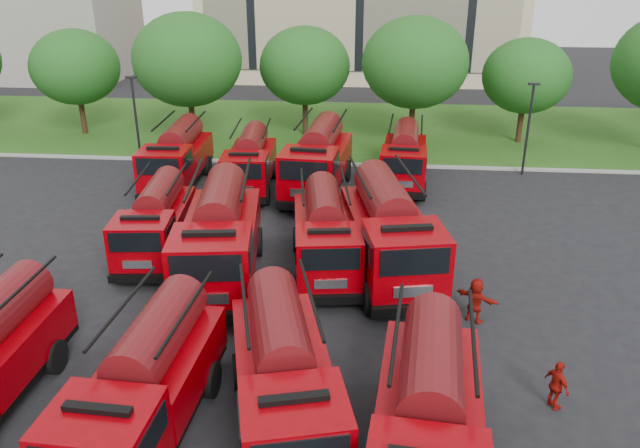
% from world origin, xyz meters
% --- Properties ---
extents(ground, '(140.00, 140.00, 0.00)m').
position_xyz_m(ground, '(0.00, 0.00, 0.00)').
color(ground, black).
rests_on(ground, ground).
extents(lawn, '(70.00, 16.00, 0.12)m').
position_xyz_m(lawn, '(0.00, 26.00, 0.06)').
color(lawn, '#214C14').
rests_on(lawn, ground).
extents(curb, '(70.00, 0.30, 0.14)m').
position_xyz_m(curb, '(0.00, 17.90, 0.07)').
color(curb, gray).
rests_on(curb, ground).
extents(side_building, '(18.00, 12.00, 10.00)m').
position_xyz_m(side_building, '(-30.00, 44.00, 5.00)').
color(side_building, gray).
rests_on(side_building, ground).
extents(tree_1, '(5.71, 5.71, 6.98)m').
position_xyz_m(tree_1, '(-16.00, 23.00, 4.55)').
color(tree_1, '#382314').
rests_on(tree_1, ground).
extents(tree_2, '(6.72, 6.72, 8.22)m').
position_xyz_m(tree_2, '(-8.00, 21.50, 5.35)').
color(tree_2, '#382314').
rests_on(tree_2, ground).
extents(tree_3, '(5.88, 5.88, 7.19)m').
position_xyz_m(tree_3, '(-1.00, 24.00, 4.68)').
color(tree_3, '#382314').
rests_on(tree_3, ground).
extents(tree_4, '(6.55, 6.55, 8.01)m').
position_xyz_m(tree_4, '(6.00, 22.50, 5.22)').
color(tree_4, '#382314').
rests_on(tree_4, ground).
extents(tree_5, '(5.46, 5.46, 6.68)m').
position_xyz_m(tree_5, '(13.00, 23.50, 4.35)').
color(tree_5, '#382314').
rests_on(tree_5, ground).
extents(lamp_post_0, '(0.60, 0.25, 5.11)m').
position_xyz_m(lamp_post_0, '(-10.00, 17.20, 2.90)').
color(lamp_post_0, black).
rests_on(lamp_post_0, ground).
extents(lamp_post_1, '(0.60, 0.25, 5.11)m').
position_xyz_m(lamp_post_1, '(12.00, 17.20, 2.90)').
color(lamp_post_1, black).
rests_on(lamp_post_1, ground).
extents(fire_truck_1, '(2.76, 6.86, 3.07)m').
position_xyz_m(fire_truck_1, '(-1.83, -4.65, 1.54)').
color(fire_truck_1, black).
rests_on(fire_truck_1, ground).
extents(fire_truck_2, '(3.98, 7.24, 3.13)m').
position_xyz_m(fire_truck_2, '(1.57, -4.04, 1.58)').
color(fire_truck_2, black).
rests_on(fire_truck_2, ground).
extents(fire_truck_3, '(3.10, 7.25, 3.21)m').
position_xyz_m(fire_truck_3, '(5.11, -5.43, 1.62)').
color(fire_truck_3, black).
rests_on(fire_truck_3, ground).
extents(fire_truck_4, '(2.82, 6.53, 2.89)m').
position_xyz_m(fire_truck_4, '(-5.04, 5.62, 1.45)').
color(fire_truck_4, black).
rests_on(fire_truck_4, ground).
extents(fire_truck_5, '(3.68, 8.05, 3.54)m').
position_xyz_m(fire_truck_5, '(-1.94, 3.74, 1.78)').
color(fire_truck_5, black).
rests_on(fire_truck_5, ground).
extents(fire_truck_6, '(3.20, 6.95, 3.05)m').
position_xyz_m(fire_truck_6, '(1.91, 4.85, 1.54)').
color(fire_truck_6, black).
rests_on(fire_truck_6, ground).
extents(fire_truck_7, '(4.13, 8.13, 3.53)m').
position_xyz_m(fire_truck_7, '(4.34, 4.73, 1.78)').
color(fire_truck_7, black).
rests_on(fire_truck_7, ground).
extents(fire_truck_8, '(2.78, 7.05, 3.17)m').
position_xyz_m(fire_truck_8, '(-6.62, 13.76, 1.59)').
color(fire_truck_8, black).
rests_on(fire_truck_8, ground).
extents(fire_truck_9, '(2.72, 6.58, 2.93)m').
position_xyz_m(fire_truck_9, '(-2.72, 13.64, 1.48)').
color(fire_truck_9, black).
rests_on(fire_truck_9, ground).
extents(fire_truck_10, '(3.30, 7.81, 3.46)m').
position_xyz_m(fire_truck_10, '(0.83, 13.45, 1.74)').
color(fire_truck_10, black).
rests_on(fire_truck_10, ground).
extents(fire_truck_11, '(2.74, 6.65, 2.96)m').
position_xyz_m(fire_truck_11, '(5.28, 15.07, 1.49)').
color(fire_truck_11, black).
rests_on(fire_truck_11, ground).
extents(firefighter_2, '(0.84, 1.00, 1.48)m').
position_xyz_m(firefighter_2, '(8.79, -2.71, 0.00)').
color(firefighter_2, maroon).
rests_on(firefighter_2, ground).
extents(firefighter_3, '(1.07, 0.64, 1.57)m').
position_xyz_m(firefighter_3, '(6.11, -2.03, 0.00)').
color(firefighter_3, black).
rests_on(firefighter_3, ground).
extents(firefighter_4, '(1.01, 0.85, 1.76)m').
position_xyz_m(firefighter_4, '(-6.27, -1.67, 0.00)').
color(firefighter_4, black).
rests_on(firefighter_4, ground).
extents(firefighter_5, '(1.60, 1.34, 1.60)m').
position_xyz_m(firefighter_5, '(7.21, 1.55, 0.00)').
color(firefighter_5, maroon).
rests_on(firefighter_5, ground).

